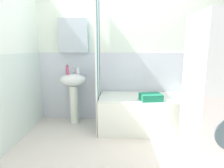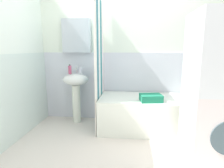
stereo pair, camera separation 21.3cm
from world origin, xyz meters
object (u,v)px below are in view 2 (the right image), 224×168
Objects in this scene: washer_dryer_stack at (219,92)px; lotion_bottle at (188,89)px; shampoo_bottle at (195,88)px; sink at (76,87)px; towel_folded at (151,98)px; bathtub at (152,114)px; soap_dispenser at (70,70)px; toothbrush_cup at (80,70)px.

lotion_bottle is at bearing 89.07° from washer_dryer_stack.
sink is at bearing -176.84° from shampoo_bottle.
shampoo_bottle is 1.17m from washer_dryer_stack.
bathtub is at bearing 76.84° from towel_folded.
sink is 3.65× the size of shampoo_bottle.
soap_dispenser is 1.40m from towel_folded.
toothbrush_cup is at bearing -177.55° from shampoo_bottle.
toothbrush_cup is 1.37m from bathtub.
soap_dispenser reaches higher than bathtub.
lotion_bottle is (-0.12, 0.01, -0.03)m from shampoo_bottle.
toothbrush_cup reaches higher than lotion_bottle.
lotion_bottle is (1.80, 0.09, -0.30)m from toothbrush_cup.
sink is at bearing 171.69° from bathtub.
bathtub is at bearing -157.57° from shampoo_bottle.
bathtub is 5.40× the size of towel_folded.
shampoo_bottle is at bearing -5.96° from lotion_bottle.
washer_dryer_stack is (1.86, -1.04, 0.19)m from sink.
towel_folded is at bearing -18.11° from sink.
sink is 1.29m from towel_folded.
sink is 2.00m from shampoo_bottle.
towel_folded is at bearing -20.56° from toothbrush_cup.
bathtub is 7.01× the size of shampoo_bottle.
shampoo_bottle reaches higher than bathtub.
washer_dryer_stack reaches higher than towel_folded.
washer_dryer_stack reaches higher than toothbrush_cup.
washer_dryer_stack is at bearing -90.93° from lotion_bottle.
soap_dispenser is 0.18m from toothbrush_cup.
towel_folded is at bearing -141.24° from lotion_bottle.
shampoo_bottle is at bearing 2.45° from toothbrush_cup.
sink is at bearing 26.37° from soap_dispenser.
towel_folded is at bearing -15.47° from soap_dispenser.
sink is 1.34m from bathtub.
bathtub is at bearing -10.18° from toothbrush_cup.
bathtub is (1.28, -0.19, -0.36)m from sink.
shampoo_bottle is 0.14× the size of washer_dryer_stack.
soap_dispenser is 0.10× the size of bathtub.
soap_dispenser reaches higher than towel_folded.
lotion_bottle is 0.84m from towel_folded.
lotion_bottle is at bearing 4.73° from soap_dispenser.
toothbrush_cup reaches higher than bathtub.
washer_dryer_stack is at bearing -30.96° from toothbrush_cup.
soap_dispenser is 1.52m from bathtub.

